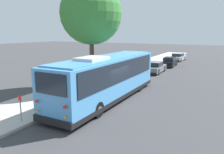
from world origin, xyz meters
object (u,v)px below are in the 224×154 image
parked_sedan_black (169,62)px  fire_hydrant (126,74)px  parked_sedan_silver (178,57)px  shuttle_bus (108,76)px  sign_post_near (21,108)px  street_tree (92,9)px  parked_sedan_gray (155,68)px  sign_post_far (51,97)px

parked_sedan_black → fire_hydrant: 11.05m
parked_sedan_silver → fire_hydrant: 17.92m
shuttle_bus → fire_hydrant: size_ratio=14.04×
shuttle_bus → sign_post_near: (-5.78, 1.94, -0.86)m
street_tree → fire_hydrant: bearing=-13.0°
parked_sedan_gray → street_tree: 11.58m
parked_sedan_silver → sign_post_near: bearing=-179.1°
parked_sedan_gray → sign_post_near: 17.99m
parked_sedan_silver → fire_hydrant: parked_sedan_silver is taller
sign_post_far → fire_hydrant: size_ratio=1.76×
parked_sedan_gray → fire_hydrant: 5.20m
parked_sedan_black → sign_post_near: sign_post_near is taller
fire_hydrant → street_tree: bearing=167.0°
shuttle_bus → street_tree: (2.54, 2.92, 4.84)m
shuttle_bus → street_tree: street_tree is taller
shuttle_bus → fire_hydrant: bearing=14.3°
parked_sedan_gray → sign_post_near: size_ratio=3.17×
sign_post_far → fire_hydrant: bearing=-0.4°
parked_sedan_gray → street_tree: (-9.60, 2.52, 5.96)m
sign_post_near → sign_post_far: bearing=-0.0°
parked_sedan_silver → sign_post_far: 28.65m
parked_sedan_silver → fire_hydrant: size_ratio=5.42×
parked_sedan_gray → street_tree: street_tree is taller
parked_sedan_silver → shuttle_bus: bearing=-175.3°
parked_sedan_silver → street_tree: size_ratio=0.47×
parked_sedan_gray → fire_hydrant: size_ratio=5.46×
sign_post_far → street_tree: bearing=9.1°
parked_sedan_gray → shuttle_bus: bearing=-179.2°
shuttle_bus → sign_post_near: bearing=161.2°
parked_sedan_gray → parked_sedan_black: bearing=-3.5°
fire_hydrant → parked_sedan_gray: bearing=-16.3°
parked_sedan_gray → parked_sedan_black: parked_sedan_gray is taller
parked_sedan_gray → fire_hydrant: bearing=162.6°
street_tree → shuttle_bus: bearing=-131.0°
sign_post_near → sign_post_far: (2.18, -0.00, 0.01)m
street_tree → sign_post_near: 10.13m
sign_post_near → parked_sedan_gray: bearing=-4.9°
parked_sedan_black → sign_post_near: (-23.85, 1.79, 0.27)m
parked_sedan_gray → parked_sedan_silver: (12.87, 0.03, -0.01)m
parked_sedan_black → sign_post_far: (-21.66, 1.79, 0.29)m
shuttle_bus → parked_sedan_gray: size_ratio=2.57×
parked_sedan_silver → sign_post_near: (-30.79, 1.52, 0.27)m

